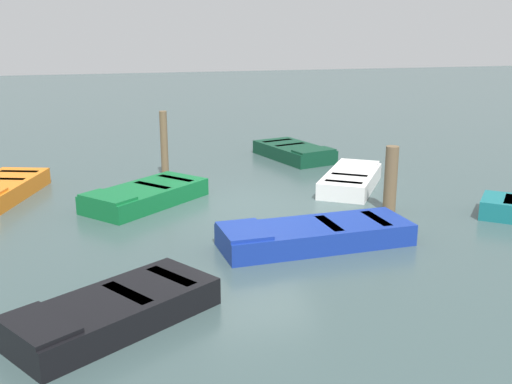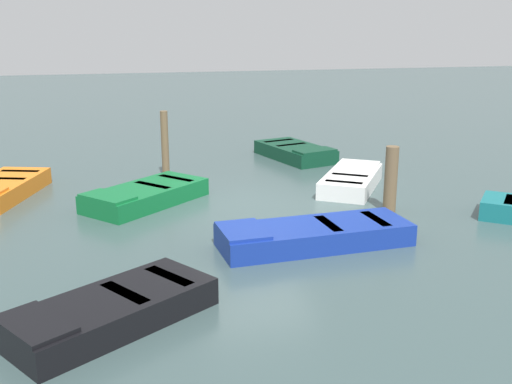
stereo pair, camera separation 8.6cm
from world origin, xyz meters
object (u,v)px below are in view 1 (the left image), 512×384
Objects in this scene: rowboat_dark_green at (294,152)px; mooring_piling_mid_right at (391,179)px; rowboat_green at (145,195)px; rowboat_orange at (1,189)px; rowboat_blue at (314,234)px; rowboat_black at (113,311)px; rowboat_white at (351,180)px; mooring_piling_center at (164,145)px.

rowboat_dark_green is 2.04× the size of mooring_piling_mid_right.
rowboat_orange is at bearing -64.06° from rowboat_green.
rowboat_black is (-3.68, -2.22, 0.00)m from rowboat_blue.
rowboat_orange is at bearing 158.27° from mooring_piling_mid_right.
rowboat_dark_green is 6.09m from rowboat_green.
rowboat_white is 1.95× the size of mooring_piling_mid_right.
rowboat_green is 1.71× the size of mooring_piling_center.
rowboat_white and rowboat_green have the same top height.
rowboat_blue is at bearing 88.40° from rowboat_green.
rowboat_blue is 2.85m from mooring_piling_mid_right.
mooring_piling_center is at bearing -73.41° from rowboat_blue.
rowboat_black is at bearing 40.68° from rowboat_green.
rowboat_orange is 0.85× the size of rowboat_blue.
rowboat_white is at bearing 91.05° from mooring_piling_mid_right.
rowboat_blue is at bearing -178.45° from rowboat_white.
mooring_piling_mid_right reaches higher than rowboat_orange.
rowboat_white and rowboat_black have the same top height.
rowboat_dark_green is 4.35m from mooring_piling_center.
rowboat_blue is 1.19× the size of rowboat_black.
rowboat_white is 8.40m from rowboat_orange.
rowboat_black is (2.33, -7.11, -0.00)m from rowboat_orange.
rowboat_black is 2.10× the size of mooring_piling_mid_right.
rowboat_black is at bearing 168.25° from rowboat_white.
rowboat_white is at bearing -168.61° from rowboat_black.
rowboat_blue is 4.30m from rowboat_black.
rowboat_orange is at bearing -89.01° from rowboat_dark_green.
rowboat_dark_green is (8.02, 2.34, 0.00)m from rowboat_orange.
rowboat_orange and rowboat_black have the same top height.
mooring_piling_center is (-2.06, 5.84, 0.67)m from rowboat_blue.
rowboat_black is at bearing -46.31° from rowboat_dark_green.
rowboat_white is 4.24m from rowboat_blue.
rowboat_white is 0.93× the size of rowboat_green.
rowboat_white is 3.67m from rowboat_dark_green.
rowboat_white is at bearing 99.44° from rowboat_orange.
mooring_piling_center reaches higher than rowboat_orange.
rowboat_white is 2.07m from mooring_piling_mid_right.
mooring_piling_mid_right is at bearing 86.72° from rowboat_orange.
rowboat_black is 11.03m from rowboat_dark_green.
rowboat_white is 0.79× the size of rowboat_blue.
mooring_piling_center is (-4.06, -1.40, 0.67)m from rowboat_dark_green.
rowboat_white is at bearing -125.36° from rowboat_blue.
mooring_piling_mid_right is at bearing -144.88° from rowboat_white.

